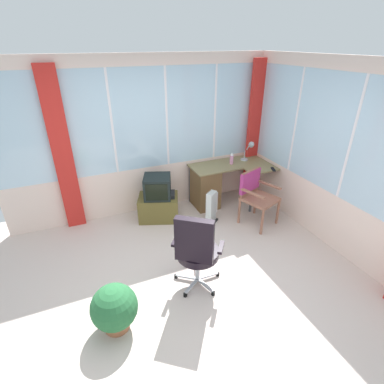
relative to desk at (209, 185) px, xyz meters
name	(u,v)px	position (x,y,z in m)	size (l,w,h in m)	color
ground	(191,287)	(-1.07, -1.72, -0.43)	(5.33, 5.05, 0.06)	beige
north_window_panel	(141,139)	(-1.07, 0.34, 0.86)	(4.33, 0.07, 2.53)	beige
east_window_panel	(347,163)	(1.12, -1.72, 0.86)	(0.07, 4.05, 2.53)	beige
curtain_north_left	(63,154)	(-2.26, 0.26, 0.81)	(0.27, 0.07, 2.43)	red
curtain_corner	(254,131)	(0.99, 0.21, 0.81)	(0.27, 0.07, 2.43)	red
desk	(209,185)	(0.00, 0.00, 0.00)	(1.38, 0.83, 0.74)	olive
desk_lamp	(250,148)	(0.81, 0.00, 0.57)	(0.23, 0.20, 0.36)	#B2B7BC
tv_remote	(273,169)	(0.94, -0.52, 0.35)	(0.04, 0.15, 0.02)	black
spray_bottle	(232,158)	(0.42, -0.01, 0.44)	(0.06, 0.06, 0.22)	pink
wooden_armchair	(254,190)	(0.43, -0.76, 0.16)	(0.62, 0.62, 0.88)	#965F49
office_chair	(196,249)	(-1.03, -1.76, 0.17)	(0.61, 0.60, 1.04)	#B7B7BF
tv_on_stand	(158,200)	(-0.97, -0.08, -0.06)	(0.75, 0.64, 0.77)	brown
space_heater	(212,207)	(-0.20, -0.52, -0.12)	(0.29, 0.27, 0.55)	silver
potted_plant	(114,308)	(-2.02, -1.96, -0.12)	(0.48, 0.48, 0.53)	#A25F3D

